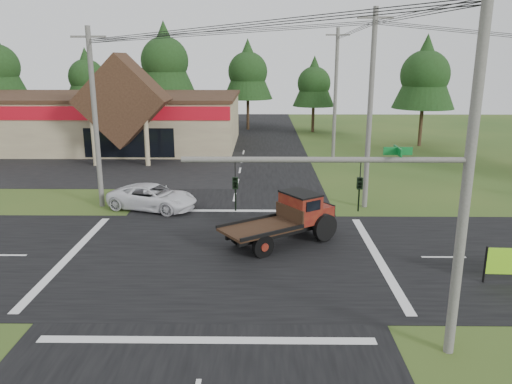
{
  "coord_description": "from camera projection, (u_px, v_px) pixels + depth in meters",
  "views": [
    {
      "loc": [
        1.74,
        -21.11,
        8.72
      ],
      "look_at": [
        1.46,
        3.18,
        2.2
      ],
      "focal_mm": 35.0,
      "sensor_mm": 36.0,
      "label": 1
    }
  ],
  "objects": [
    {
      "name": "antique_flatbed_truck",
      "position": [
        281.0,
        220.0,
        23.94
      ],
      "size": [
        6.09,
        5.15,
        2.45
      ],
      "primitive_type": null,
      "rotation": [
        0.0,
        0.0,
        -0.97
      ],
      "color": "#540C0D",
      "rests_on": "ground"
    },
    {
      "name": "utility_pole_n",
      "position": [
        335.0,
        95.0,
        42.34
      ],
      "size": [
        2.0,
        0.3,
        11.2
      ],
      "color": "#595651",
      "rests_on": "ground"
    },
    {
      "name": "tree_side_ne",
      "position": [
        425.0,
        72.0,
        49.53
      ],
      "size": [
        6.16,
        6.16,
        11.11
      ],
      "color": "#332316",
      "rests_on": "ground"
    },
    {
      "name": "parking_apron",
      "position": [
        71.0,
        167.0,
        41.17
      ],
      "size": [
        28.0,
        14.0,
        0.02
      ],
      "primitive_type": "cube",
      "color": "black",
      "rests_on": "ground"
    },
    {
      "name": "cvs_building",
      "position": [
        90.0,
        119.0,
        50.68
      ],
      "size": [
        30.4,
        18.2,
        9.19
      ],
      "color": "gray",
      "rests_on": "ground"
    },
    {
      "name": "road_ns",
      "position": [
        223.0,
        256.0,
        22.66
      ],
      "size": [
        12.0,
        120.0,
        0.02
      ],
      "primitive_type": "cube",
      "color": "black",
      "rests_on": "ground"
    },
    {
      "name": "tree_row_d",
      "position": [
        248.0,
        70.0,
        61.32
      ],
      "size": [
        6.16,
        6.16,
        11.11
      ],
      "color": "#332316",
      "rests_on": "ground"
    },
    {
      "name": "ground",
      "position": [
        223.0,
        257.0,
        22.67
      ],
      "size": [
        120.0,
        120.0,
        0.0
      ],
      "primitive_type": "plane",
      "color": "#2B4C1B",
      "rests_on": "ground"
    },
    {
      "name": "traffic_signal_mast",
      "position": [
        404.0,
        214.0,
        14.21
      ],
      "size": [
        8.12,
        0.24,
        7.0
      ],
      "color": "#595651",
      "rests_on": "ground"
    },
    {
      "name": "utility_pole_ne",
      "position": [
        370.0,
        109.0,
        28.78
      ],
      "size": [
        2.0,
        0.3,
        11.5
      ],
      "color": "#595651",
      "rests_on": "ground"
    },
    {
      "name": "tree_row_e",
      "position": [
        314.0,
        82.0,
        59.65
      ],
      "size": [
        5.04,
        5.04,
        9.09
      ],
      "color": "#332316",
      "rests_on": "ground"
    },
    {
      "name": "tree_row_b",
      "position": [
        86.0,
        75.0,
        61.71
      ],
      "size": [
        5.6,
        5.6,
        10.1
      ],
      "color": "#332316",
      "rests_on": "ground"
    },
    {
      "name": "tree_row_c",
      "position": [
        165.0,
        58.0,
        60.12
      ],
      "size": [
        7.28,
        7.28,
        13.13
      ],
      "color": "#332316",
      "rests_on": "ground"
    },
    {
      "name": "utility_pole_nw",
      "position": [
        95.0,
        117.0,
        29.09
      ],
      "size": [
        2.0,
        0.3,
        10.5
      ],
      "color": "#595651",
      "rests_on": "ground"
    },
    {
      "name": "road_ew",
      "position": [
        223.0,
        256.0,
        22.66
      ],
      "size": [
        120.0,
        12.0,
        0.02
      ],
      "primitive_type": "cube",
      "color": "black",
      "rests_on": "ground"
    },
    {
      "name": "white_pickup",
      "position": [
        153.0,
        197.0,
        29.68
      ],
      "size": [
        5.79,
        3.95,
        1.47
      ],
      "primitive_type": "imported",
      "rotation": [
        0.0,
        0.0,
        1.26
      ],
      "color": "silver",
      "rests_on": "ground"
    },
    {
      "name": "utility_pole_nr",
      "position": [
        468.0,
        173.0,
        13.88
      ],
      "size": [
        2.0,
        0.3,
        11.0
      ],
      "color": "#595651",
      "rests_on": "ground"
    }
  ]
}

